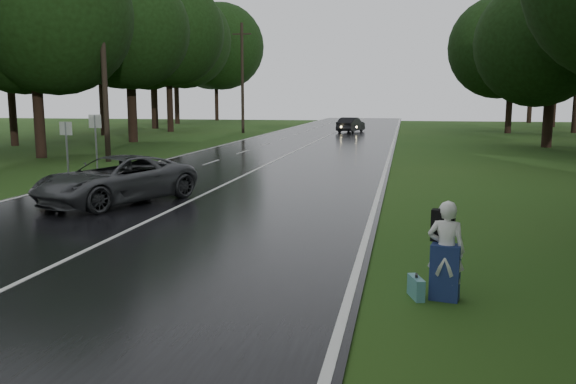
% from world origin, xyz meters
% --- Properties ---
extents(ground, '(160.00, 160.00, 0.00)m').
position_xyz_m(ground, '(0.00, 0.00, 0.00)').
color(ground, '#264614').
rests_on(ground, ground).
extents(road, '(12.00, 140.00, 0.04)m').
position_xyz_m(road, '(0.00, 20.00, 0.02)').
color(road, black).
rests_on(road, ground).
extents(lane_center, '(0.12, 140.00, 0.01)m').
position_xyz_m(lane_center, '(0.00, 20.00, 0.04)').
color(lane_center, silver).
rests_on(lane_center, road).
extents(grey_car, '(4.33, 5.75, 1.45)m').
position_xyz_m(grey_car, '(-2.14, 8.28, 0.77)').
color(grey_car, '#454749').
rests_on(grey_car, road).
extents(far_car, '(2.48, 4.55, 1.42)m').
position_xyz_m(far_car, '(1.53, 48.26, 0.75)').
color(far_car, black).
rests_on(far_car, road).
extents(hitchhiker, '(0.67, 0.62, 1.65)m').
position_xyz_m(hitchhiker, '(7.33, 1.19, 0.76)').
color(hitchhiker, silver).
rests_on(hitchhiker, ground).
extents(suitcase, '(0.29, 0.52, 0.35)m').
position_xyz_m(suitcase, '(6.88, 1.15, 0.18)').
color(suitcase, teal).
rests_on(suitcase, ground).
extents(utility_pole_mid, '(1.80, 0.28, 10.60)m').
position_xyz_m(utility_pole_mid, '(-8.50, 19.69, 0.00)').
color(utility_pole_mid, black).
rests_on(utility_pole_mid, ground).
extents(utility_pole_far, '(1.80, 0.28, 10.17)m').
position_xyz_m(utility_pole_far, '(-8.50, 45.81, 0.00)').
color(utility_pole_far, black).
rests_on(utility_pole_far, ground).
extents(road_sign_a, '(0.55, 0.10, 2.30)m').
position_xyz_m(road_sign_a, '(-7.20, 13.83, 0.00)').
color(road_sign_a, white).
rests_on(road_sign_a, ground).
extents(road_sign_b, '(0.61, 0.10, 2.53)m').
position_xyz_m(road_sign_b, '(-7.20, 16.22, 0.00)').
color(road_sign_b, white).
rests_on(road_sign_b, ground).
extents(tree_left_d, '(8.54, 8.54, 13.35)m').
position_xyz_m(tree_left_d, '(-13.11, 20.79, 0.00)').
color(tree_left_d, black).
rests_on(tree_left_d, ground).
extents(tree_left_e, '(9.39, 9.39, 14.68)m').
position_xyz_m(tree_left_e, '(-13.49, 32.90, 0.00)').
color(tree_left_e, black).
rests_on(tree_left_e, ground).
extents(tree_left_f, '(10.87, 10.87, 16.98)m').
position_xyz_m(tree_left_f, '(-16.10, 46.51, 0.00)').
color(tree_left_f, black).
rests_on(tree_left_f, ground).
extents(tree_right_e, '(7.16, 7.16, 11.19)m').
position_xyz_m(tree_right_e, '(15.99, 33.79, 0.00)').
color(tree_right_e, black).
rests_on(tree_right_e, ground).
extents(tree_right_f, '(8.47, 8.47, 13.23)m').
position_xyz_m(tree_right_f, '(16.16, 50.35, 0.00)').
color(tree_right_f, black).
rests_on(tree_right_f, ground).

